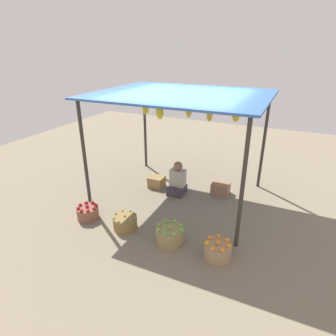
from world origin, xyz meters
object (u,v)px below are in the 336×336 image
Objects in this scene: basket_red_apples at (88,212)px; wooden_crate_stacked_rear at (157,182)px; basket_green_apples at (170,235)px; basket_oranges at (217,250)px; basket_green_chilies at (125,222)px; wooden_crate_near_vendor at (221,188)px; vendor_person at (177,181)px.

wooden_crate_stacked_rear is (0.62, 1.82, 0.00)m from basket_red_apples.
basket_oranges is at bearing -2.54° from basket_green_apples.
basket_green_chilies is 1.81m from basket_oranges.
basket_green_chilies reaches higher than wooden_crate_near_vendor.
vendor_person is 1.84× the size of basket_red_apples.
wooden_crate_near_vendor is (2.14, 2.12, 0.00)m from basket_red_apples.
basket_green_chilies is 1.13× the size of wooden_crate_near_vendor.
basket_green_apples is at bearing 177.46° from basket_oranges.
wooden_crate_near_vendor is 1.55m from wooden_crate_stacked_rear.
basket_red_apples is 0.86× the size of basket_green_apples.
wooden_crate_near_vendor is (-0.53, 2.16, -0.01)m from basket_oranges.
vendor_person is 2.12m from basket_red_apples.
vendor_person is at bearing -8.73° from wooden_crate_stacked_rear.
basket_green_chilies is at bearing 1.41° from basket_red_apples.
basket_red_apples is 1.80m from basket_green_apples.
basket_green_apples is (0.94, -0.03, 0.02)m from basket_green_chilies.
basket_green_chilies reaches higher than wooden_crate_stacked_rear.
basket_red_apples is at bearing -125.08° from vendor_person.
vendor_person reaches higher than basket_green_chilies.
vendor_person reaches higher than wooden_crate_stacked_rear.
basket_red_apples reaches higher than wooden_crate_near_vendor.
vendor_person reaches higher than basket_oranges.
vendor_person is 2.19× the size of wooden_crate_stacked_rear.
basket_green_apples is 1.38× the size of wooden_crate_stacked_rear.
wooden_crate_near_vendor is at bearing 80.91° from basket_green_apples.
wooden_crate_near_vendor is 1.12× the size of wooden_crate_stacked_rear.
basket_oranges is at bearing -2.13° from basket_green_chilies.
basket_green_chilies is (0.86, 0.02, -0.00)m from basket_red_apples.
wooden_crate_near_vendor is at bearing 11.22° from wooden_crate_stacked_rear.
basket_oranges reaches higher than wooden_crate_stacked_rear.
wooden_crate_near_vendor is at bearing 22.93° from vendor_person.
basket_oranges is (2.67, -0.05, 0.01)m from basket_red_apples.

